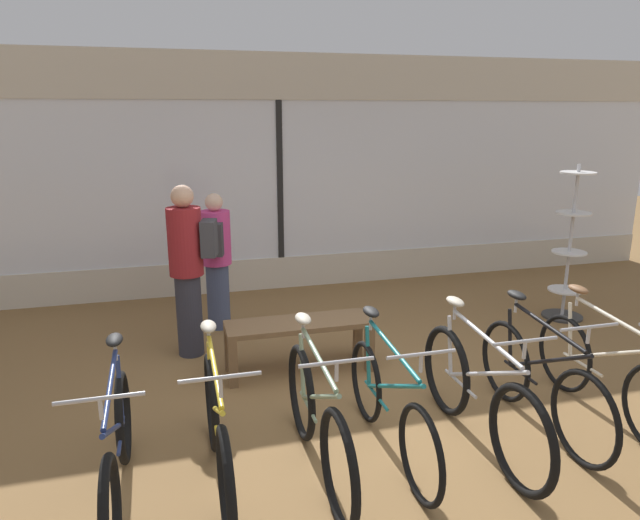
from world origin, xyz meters
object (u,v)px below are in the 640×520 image
at_px(bicycle_far_left, 117,453).
at_px(customer_by_window, 216,258).
at_px(bicycle_center_left, 317,421).
at_px(bicycle_far_right, 606,373).
at_px(customer_near_rack, 188,265).
at_px(bicycle_center_right, 479,397).
at_px(bicycle_right, 540,381).
at_px(accessory_rack, 569,257).
at_px(bicycle_left, 218,434).
at_px(display_bench, 299,331).
at_px(bicycle_center, 389,406).

relative_size(bicycle_far_left, customer_by_window, 1.09).
height_order(bicycle_center_left, bicycle_far_right, bicycle_center_left).
bearing_deg(customer_by_window, bicycle_far_right, -44.67).
height_order(bicycle_center_left, customer_near_rack, customer_near_rack).
xyz_separation_m(bicycle_center_right, bicycle_right, (0.60, 0.11, -0.01)).
height_order(bicycle_far_left, accessory_rack, accessory_rack).
bearing_deg(bicycle_right, bicycle_far_left, -177.89).
xyz_separation_m(bicycle_far_right, customer_near_rack, (-3.21, 2.16, 0.56)).
bearing_deg(accessory_rack, bicycle_center_right, -138.01).
bearing_deg(bicycle_far_left, bicycle_center_left, -0.13).
bearing_deg(bicycle_left, accessory_rack, 26.75).
relative_size(display_bench, customer_by_window, 0.89).
distance_m(bicycle_right, customer_by_window, 3.65).
relative_size(bicycle_center_left, bicycle_far_right, 0.99).
bearing_deg(bicycle_center_left, customer_near_rack, 108.08).
height_order(bicycle_far_right, display_bench, bicycle_far_right).
distance_m(bicycle_center, bicycle_center_right, 0.69).
height_order(accessory_rack, customer_by_window, accessory_rack).
bearing_deg(customer_near_rack, accessory_rack, -0.75).
bearing_deg(bicycle_right, bicycle_center_left, -176.31).
xyz_separation_m(display_bench, customer_near_rack, (-0.98, 0.67, 0.54)).
bearing_deg(bicycle_center_left, bicycle_center, 8.99).
height_order(bicycle_right, accessory_rack, accessory_rack).
height_order(bicycle_center_left, display_bench, bicycle_center_left).
xyz_separation_m(bicycle_center, customer_near_rack, (-1.31, 2.19, 0.58)).
height_order(bicycle_far_left, customer_near_rack, customer_near_rack).
bearing_deg(bicycle_center_right, bicycle_far_right, 4.75).
bearing_deg(bicycle_far_left, bicycle_center, 2.65).
xyz_separation_m(bicycle_far_left, bicycle_center_left, (1.31, -0.00, 0.03)).
xyz_separation_m(bicycle_far_left, customer_by_window, (0.90, 2.95, 0.48)).
bearing_deg(customer_near_rack, bicycle_right, -39.77).
xyz_separation_m(bicycle_right, customer_by_window, (-2.26, 2.83, 0.45)).
distance_m(bicycle_left, customer_by_window, 2.99).
height_order(bicycle_left, bicycle_far_right, bicycle_left).
distance_m(bicycle_center_left, accessory_rack, 4.33).
height_order(bicycle_center_right, bicycle_right, bicycle_center_right).
distance_m(bicycle_center_right, bicycle_right, 0.61).
xyz_separation_m(bicycle_center_right, accessory_rack, (2.45, 2.21, 0.36)).
xyz_separation_m(accessory_rack, customer_by_window, (-4.11, 0.73, 0.08)).
xyz_separation_m(bicycle_far_left, bicycle_center_right, (2.56, 0.01, 0.03)).
bearing_deg(bicycle_right, bicycle_center, -178.67).
distance_m(bicycle_center_left, bicycle_far_right, 2.46).
height_order(bicycle_far_left, bicycle_center, bicycle_far_left).
bearing_deg(bicycle_far_right, bicycle_left, -178.18).
relative_size(bicycle_right, accessory_rack, 0.91).
bearing_deg(bicycle_left, bicycle_far_left, -179.20).
relative_size(customer_near_rack, customer_by_window, 1.12).
bearing_deg(display_bench, bicycle_right, -42.71).
bearing_deg(accessory_rack, bicycle_left, -153.25).
xyz_separation_m(bicycle_center_left, bicycle_right, (1.85, 0.12, -0.00)).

